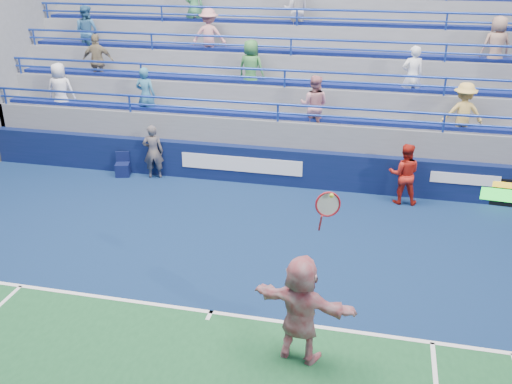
% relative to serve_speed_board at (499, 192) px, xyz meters
% --- Properties ---
extents(ground, '(120.00, 120.00, 0.00)m').
position_rel_serve_speed_board_xyz_m(ground, '(-6.12, -6.39, -0.40)').
color(ground, '#333538').
extents(sponsor_wall, '(18.00, 0.32, 1.10)m').
position_rel_serve_speed_board_xyz_m(sponsor_wall, '(-6.12, 0.11, 0.15)').
color(sponsor_wall, '#0A173B').
rests_on(sponsor_wall, ground).
extents(bleacher_stand, '(18.00, 5.60, 6.13)m').
position_rel_serve_speed_board_xyz_m(bleacher_stand, '(-6.13, 3.88, 1.15)').
color(bleacher_stand, slate).
rests_on(bleacher_stand, ground).
extents(serve_speed_board, '(1.15, 0.21, 0.79)m').
position_rel_serve_speed_board_xyz_m(serve_speed_board, '(0.00, 0.00, 0.00)').
color(serve_speed_board, black).
rests_on(serve_speed_board, ground).
extents(judge_chair, '(0.51, 0.51, 0.73)m').
position_rel_serve_speed_board_xyz_m(judge_chair, '(-10.76, -0.28, -0.16)').
color(judge_chair, '#0C133D').
rests_on(judge_chair, ground).
extents(tennis_player, '(1.89, 0.94, 3.13)m').
position_rel_serve_speed_board_xyz_m(tennis_player, '(-4.28, -7.25, 0.58)').
color(tennis_player, white).
rests_on(tennis_player, ground).
extents(line_judge, '(0.69, 0.55, 1.65)m').
position_rel_serve_speed_board_xyz_m(line_judge, '(-9.77, -0.19, 0.42)').
color(line_judge, '#16203C').
rests_on(line_judge, ground).
extents(ball_girl, '(0.85, 0.67, 1.69)m').
position_rel_serve_speed_board_xyz_m(ball_girl, '(-2.53, -0.40, 0.45)').
color(ball_girl, red).
rests_on(ball_girl, ground).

